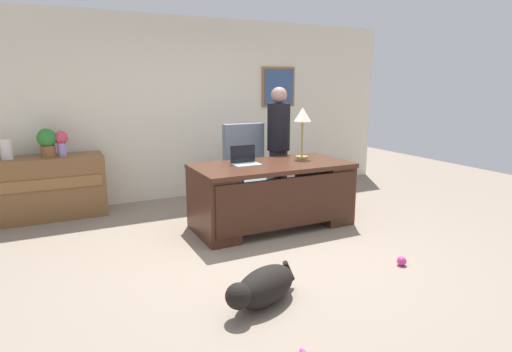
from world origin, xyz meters
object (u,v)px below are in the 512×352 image
person_standing (278,146)px  laptop (245,160)px  dog_lying (262,287)px  vase_with_flowers (61,141)px  dog_toy_ball (402,261)px  vase_empty (7,150)px  desk_lamp (303,118)px  credenza (45,188)px  desk (273,193)px  potted_plant (47,141)px  armchair (248,172)px

person_standing → laptop: (-0.83, -0.67, -0.03)m
laptop → dog_lying: bearing=-110.7°
vase_with_flowers → dog_lying: bearing=-68.5°
vase_with_flowers → dog_toy_ball: size_ratio=3.48×
vase_empty → dog_toy_ball: size_ratio=2.65×
laptop → desk_lamp: 0.98m
laptop → vase_with_flowers: vase_with_flowers is taller
credenza → vase_empty: (-0.37, 0.00, 0.53)m
credenza → person_standing: (3.02, -0.79, 0.46)m
laptop → dog_toy_ball: (0.89, -1.70, -0.80)m
person_standing → desk_lamp: (0.02, -0.58, 0.43)m
vase_empty → desk: bearing=-29.0°
laptop → potted_plant: bearing=145.2°
desk → dog_lying: 1.93m
dog_lying → vase_empty: bearing=120.4°
armchair → person_standing: size_ratio=0.70×
dog_lying → desk_lamp: desk_lamp is taller
laptop → armchair: bearing=62.0°
credenza → person_standing: 3.16m
laptop → vase_empty: 2.95m
vase_with_flowers → vase_empty: size_ratio=1.31×
desk → armchair: bearing=84.5°
vase_empty → dog_toy_ball: (3.45, -3.16, -0.89)m
dog_lying → desk_lamp: (1.52, 1.85, 1.15)m
person_standing → dog_lying: person_standing is taller
desk_lamp → potted_plant: desk_lamp is taller
credenza → desk_lamp: (3.04, -1.37, 0.90)m
credenza → armchair: size_ratio=1.25×
person_standing → dog_toy_ball: 2.50m
vase_empty → dog_lying: bearing=-59.6°
vase_with_flowers → vase_empty: vase_with_flowers is taller
person_standing → potted_plant: bearing=164.8°
credenza → dog_lying: bearing=-64.8°
credenza → vase_empty: vase_empty is taller
credenza → potted_plant: (0.09, 0.00, 0.61)m
desk_lamp → person_standing: bearing=92.4°
vase_empty → potted_plant: bearing=0.0°
person_standing → vase_with_flowers: 2.88m
vase_with_flowers → laptop: bearing=-37.0°
desk_lamp → vase_with_flowers: bearing=153.8°
dog_lying → potted_plant: 3.63m
armchair → vase_empty: bearing=166.5°
credenza → potted_plant: potted_plant is taller
armchair → dog_toy_ball: armchair is taller
desk → dog_toy_ball: bearing=-69.8°
desk → person_standing: bearing=56.9°
potted_plant → dog_lying: bearing=-66.1°
laptop → desk_lamp: desk_lamp is taller
desk → armchair: armchair is taller
credenza → dog_toy_ball: (3.08, -3.16, -0.36)m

